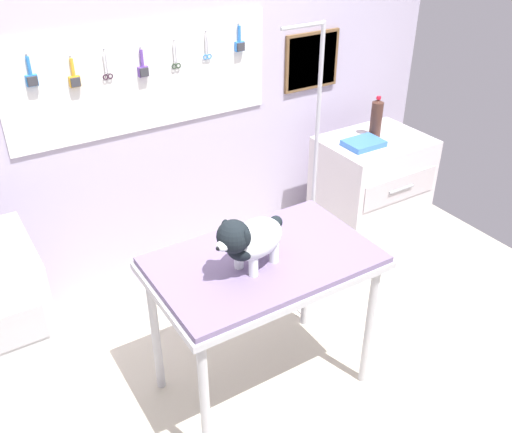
% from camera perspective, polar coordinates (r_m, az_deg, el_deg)
% --- Properties ---
extents(ground, '(4.40, 4.00, 0.04)m').
position_cam_1_polar(ground, '(3.12, 2.25, -17.74)').
color(ground, '#BBB49E').
extents(rear_wall_panel, '(4.00, 0.11, 2.30)m').
position_cam_1_polar(rear_wall_panel, '(3.40, -9.58, 10.48)').
color(rear_wall_panel, '#B2A7C0').
rests_on(rear_wall_panel, ground).
extents(grooming_table, '(1.06, 0.65, 0.82)m').
position_cam_1_polar(grooming_table, '(2.67, 0.76, -5.56)').
color(grooming_table, '#B7B7BC').
rests_on(grooming_table, ground).
extents(grooming_arm, '(0.30, 0.11, 1.75)m').
position_cam_1_polar(grooming_arm, '(3.13, 5.67, 2.07)').
color(grooming_arm, '#B7B7BC').
rests_on(grooming_arm, ground).
extents(dog, '(0.40, 0.26, 0.29)m').
position_cam_1_polar(dog, '(2.46, -0.66, -2.34)').
color(dog, white).
rests_on(dog, grooming_table).
extents(cabinet_right, '(0.68, 0.54, 0.87)m').
position_cam_1_polar(cabinet_right, '(3.96, 11.33, 1.87)').
color(cabinet_right, silver).
rests_on(cabinet_right, ground).
extents(soda_bottle, '(0.08, 0.08, 0.27)m').
position_cam_1_polar(soda_bottle, '(3.78, 12.02, 9.69)').
color(soda_bottle, '#432820').
rests_on(soda_bottle, cabinet_right).
extents(supply_tray, '(0.24, 0.18, 0.04)m').
position_cam_1_polar(supply_tray, '(3.65, 10.77, 7.25)').
color(supply_tray, '#3972C4').
rests_on(supply_tray, cabinet_right).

